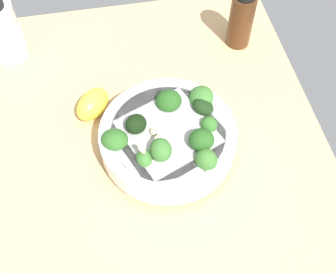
{
  "coord_description": "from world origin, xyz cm",
  "views": [
    {
      "loc": [
        -1.41,
        -43.78,
        62.47
      ],
      "look_at": [
        5.79,
        -5.64,
        4.0
      ],
      "focal_mm": 44.99,
      "sensor_mm": 36.0,
      "label": 1
    }
  ],
  "objects_px": {
    "bowl_of_broccoli": "(169,137)",
    "bottle_tall": "(3,32)",
    "lemon_wedge": "(93,104)",
    "bottle_short": "(241,19)"
  },
  "relations": [
    {
      "from": "bowl_of_broccoli",
      "to": "bottle_tall",
      "type": "height_order",
      "value": "bottle_tall"
    },
    {
      "from": "lemon_wedge",
      "to": "bottle_short",
      "type": "height_order",
      "value": "bottle_short"
    },
    {
      "from": "lemon_wedge",
      "to": "bottle_short",
      "type": "relative_size",
      "value": 0.58
    },
    {
      "from": "bottle_tall",
      "to": "bowl_of_broccoli",
      "type": "bearing_deg",
      "value": -46.16
    },
    {
      "from": "lemon_wedge",
      "to": "bottle_tall",
      "type": "xyz_separation_m",
      "value": [
        -0.15,
        0.18,
        0.03
      ]
    },
    {
      "from": "bottle_tall",
      "to": "bottle_short",
      "type": "xyz_separation_m",
      "value": [
        0.46,
        -0.05,
        0.0
      ]
    },
    {
      "from": "bowl_of_broccoli",
      "to": "lemon_wedge",
      "type": "xyz_separation_m",
      "value": [
        -0.12,
        0.1,
        -0.01
      ]
    },
    {
      "from": "bowl_of_broccoli",
      "to": "bottle_short",
      "type": "relative_size",
      "value": 1.83
    },
    {
      "from": "bottle_tall",
      "to": "bottle_short",
      "type": "distance_m",
      "value": 0.47
    },
    {
      "from": "bowl_of_broccoli",
      "to": "lemon_wedge",
      "type": "relative_size",
      "value": 3.19
    }
  ]
}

